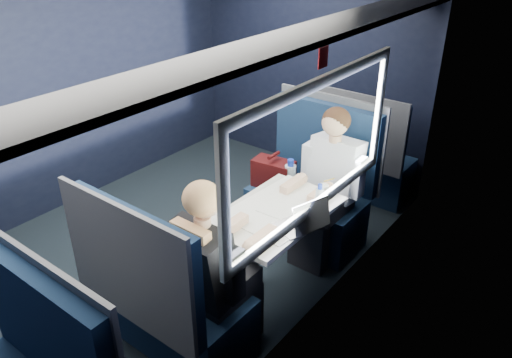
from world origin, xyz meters
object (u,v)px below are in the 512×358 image
Objects in this scene: seat_row_front at (360,159)px; bottle_small at (319,198)px; woman at (211,264)px; laptop at (304,221)px; man at (328,179)px; table at (271,219)px; cup at (323,191)px; seat_bay_near at (310,193)px; seat_bay_far at (167,301)px.

seat_row_front is 1.69m from bottle_small.
woman is 0.96m from bottle_small.
laptop is (0.25, 0.65, 0.07)m from woman.
man is 0.80m from laptop.
woman reaches higher than table.
bottle_small is at bearing 78.24° from woman.
seat_bay_near is at bearing 130.17° from cup.
laptop is 0.47m from cup.
table is at bearing -95.52° from man.
laptop is 3.64× the size of cup.
seat_row_front is 5.76× the size of bottle_small.
woman is at bearing -110.76° from laptop.
man reaches higher than seat_row_front.
laptop is (0.51, -0.92, 0.38)m from seat_bay_near.
table is 0.70m from man.
table is 0.35m from laptop.
seat_bay_far is 0.95× the size of woman.
seat_bay_near is at bearing 102.97° from table.
seat_bay_near is 0.43m from man.
seat_bay_far is 1.03m from laptop.
seat_row_front reaches higher than table.
table is at bearing -139.33° from bottle_small.
seat_bay_far reaches higher than laptop.
cup is at bearing -49.83° from seat_bay_near.
bottle_small is (-0.05, 0.28, 0.03)m from laptop.
woman is at bearing -90.00° from man.
seat_bay_far is 6.26× the size of bottle_small.
cup is at bearing -74.91° from seat_row_front.
seat_bay_far is 1.62m from man.
table is 0.71m from woman.
laptop is at bearing -60.89° from seat_bay_near.
cup is at bearing 83.48° from woman.
man is at bearing 84.48° from table.
man reaches higher than seat_bay_near.
seat_bay_near is at bearing 90.56° from seat_bay_far.
man reaches higher than bottle_small.
bottle_small is (0.19, -0.47, 0.11)m from man.
seat_bay_near is 3.57× the size of laptop.
seat_bay_near is 1.62m from woman.
man is 13.65× the size of cup.
cup is at bearing 64.13° from table.
woman is (0.25, 0.17, 0.31)m from seat_bay_far.
woman is 13.65× the size of cup.
laptop is at bearing 69.24° from woman.
seat_bay_far is at bearing -89.44° from seat_bay_near.
seat_bay_far reaches higher than bottle_small.
seat_bay_near is at bearing 147.89° from man.
seat_row_front is 3.29× the size of laptop.
seat_bay_far is at bearing -146.18° from woman.
bottle_small is at bearing -74.22° from seat_row_front.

